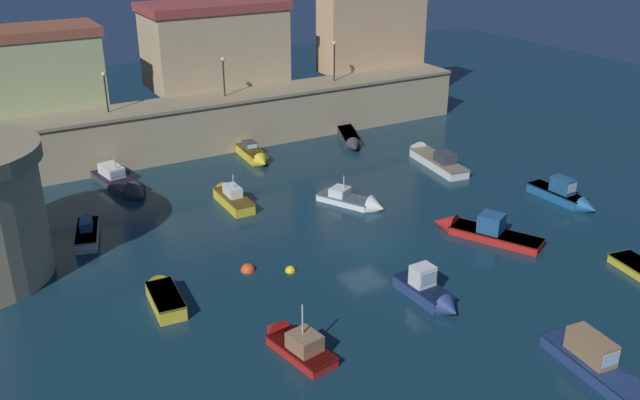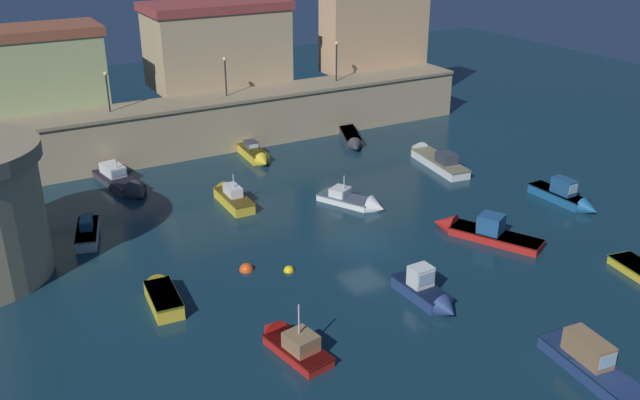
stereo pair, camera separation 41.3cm
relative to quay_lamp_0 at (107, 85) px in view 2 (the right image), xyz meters
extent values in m
plane|color=#112D3D|center=(9.33, -20.71, -6.24)|extent=(112.81, 112.81, 0.00)
cube|color=tan|center=(9.33, 0.00, -4.26)|extent=(43.44, 3.82, 3.96)
cube|color=gray|center=(9.33, 0.00, -2.16)|extent=(43.44, 4.12, 0.24)
cube|color=#A9B67A|center=(-4.66, 4.44, 0.45)|extent=(10.52, 5.06, 5.47)
cube|color=brown|center=(-4.66, 4.44, 3.54)|extent=(10.94, 5.27, 0.70)
cube|color=tan|center=(10.67, 4.91, 0.87)|extent=(11.46, 6.00, 6.31)
cube|color=#933938|center=(10.67, 4.91, 4.37)|extent=(11.92, 6.24, 0.70)
cube|color=tan|center=(25.80, 3.46, 2.04)|extent=(10.30, 3.09, 8.66)
cylinder|color=black|center=(0.00, 0.00, -0.69)|extent=(0.12, 0.12, 2.71)
sphere|color=#F9D172|center=(0.00, 0.00, 0.82)|extent=(0.32, 0.32, 0.32)
cylinder|color=black|center=(9.33, 0.00, -0.63)|extent=(0.12, 0.12, 2.82)
sphere|color=#F9D172|center=(9.33, 0.00, 0.93)|extent=(0.32, 0.32, 0.32)
cylinder|color=black|center=(19.63, 0.00, -0.47)|extent=(0.12, 0.12, 3.14)
sphere|color=#F9D172|center=(19.63, 0.00, 1.25)|extent=(0.32, 0.32, 0.32)
cube|color=#333338|center=(-0.99, -3.85, -5.96)|extent=(2.79, 6.19, 0.55)
cone|color=#333338|center=(-0.36, -7.44, -5.96)|extent=(1.90, 1.67, 1.69)
cube|color=black|center=(-0.99, -3.85, -5.73)|extent=(2.84, 6.32, 0.08)
cube|color=silver|center=(-1.05, -3.49, -5.33)|extent=(1.54, 2.27, 0.71)
cube|color=#99B7C6|center=(-0.87, -4.52, -5.29)|extent=(1.07, 0.25, 0.43)
cylinder|color=#B2B2B7|center=(-0.92, -4.25, -4.87)|extent=(0.08, 0.08, 1.63)
cube|color=#195689|center=(24.27, -21.65, -5.92)|extent=(1.41, 4.20, 0.63)
cone|color=#195689|center=(24.36, -24.25, -5.92)|extent=(1.24, 1.20, 1.20)
cube|color=#0A2235|center=(24.27, -21.65, -5.65)|extent=(1.44, 4.28, 0.08)
cube|color=navy|center=(24.28, -22.03, -5.08)|extent=(0.94, 1.57, 1.05)
cube|color=#99B7C6|center=(24.31, -22.81, -5.03)|extent=(0.80, 0.09, 0.63)
cube|color=red|center=(0.84, -28.51, -6.00)|extent=(1.99, 3.60, 0.48)
cone|color=red|center=(0.47, -26.41, -6.00)|extent=(1.50, 1.17, 1.36)
cube|color=#690E09|center=(0.84, -28.51, -5.80)|extent=(2.03, 3.68, 0.08)
cube|color=olive|center=(0.88, -28.76, -5.39)|extent=(1.39, 1.54, 0.75)
cube|color=#99B7C6|center=(0.76, -28.09, -5.35)|extent=(1.06, 0.24, 0.45)
cylinder|color=#B2B2B7|center=(0.86, -28.62, -4.66)|extent=(0.08, 0.08, 2.20)
cube|color=#333338|center=(18.80, -3.69, -5.88)|extent=(2.97, 4.89, 0.72)
cone|color=#333338|center=(17.68, -6.47, -5.88)|extent=(1.62, 1.69, 1.21)
cube|color=black|center=(18.80, -3.69, -5.56)|extent=(3.03, 4.99, 0.08)
cube|color=white|center=(21.26, -12.76, -5.90)|extent=(2.37, 6.15, 0.69)
cone|color=white|center=(21.73, -9.14, -5.90)|extent=(1.70, 1.59, 1.53)
cube|color=#777053|center=(21.26, -12.76, -5.60)|extent=(2.42, 6.27, 0.08)
cube|color=#333842|center=(21.15, -13.63, -5.18)|extent=(1.37, 1.58, 0.75)
cube|color=white|center=(11.53, -15.05, -6.01)|extent=(3.10, 4.04, 0.46)
cone|color=white|center=(12.62, -17.14, -6.01)|extent=(1.78, 1.61, 1.46)
cube|color=slate|center=(11.53, -15.05, -5.82)|extent=(3.16, 4.12, 0.08)
cube|color=silver|center=(11.32, -14.63, -5.51)|extent=(1.59, 1.53, 0.54)
cube|color=#99B7C6|center=(11.57, -15.12, -5.49)|extent=(1.01, 0.56, 0.32)
cylinder|color=#B2B2B7|center=(11.45, -14.90, -5.05)|extent=(0.08, 0.08, 1.46)
cube|color=gold|center=(-3.11, -21.66, -5.85)|extent=(1.59, 3.32, 0.79)
cone|color=gold|center=(-2.94, -19.65, -5.85)|extent=(1.33, 1.00, 1.26)
cube|color=#556216|center=(-3.11, -21.66, -5.50)|extent=(1.62, 3.39, 0.08)
cube|color=red|center=(16.33, -24.29, -5.98)|extent=(3.82, 5.49, 0.51)
cone|color=red|center=(14.81, -21.32, -5.98)|extent=(1.95, 1.92, 1.47)
cube|color=#5F0E08|center=(16.33, -24.29, -5.77)|extent=(3.90, 5.60, 0.08)
cube|color=navy|center=(16.16, -23.96, -5.18)|extent=(1.76, 1.78, 1.09)
cube|color=#99B7C6|center=(15.86, -23.37, -5.13)|extent=(1.06, 0.58, 0.66)
cube|color=navy|center=(8.60, -27.22, -5.90)|extent=(1.41, 3.37, 0.67)
cone|color=navy|center=(8.65, -29.30, -5.90)|extent=(1.28, 0.97, 1.26)
cube|color=#12203D|center=(8.60, -27.22, -5.61)|extent=(1.44, 3.44, 0.08)
cube|color=silver|center=(8.59, -27.13, -5.04)|extent=(1.14, 0.96, 1.05)
cube|color=#99B7C6|center=(8.61, -27.59, -4.99)|extent=(1.00, 0.09, 0.63)
cube|color=silver|center=(-4.76, -12.06, -5.90)|extent=(2.15, 3.97, 0.68)
cone|color=silver|center=(-4.14, -9.77, -5.90)|extent=(1.38, 1.32, 1.14)
cube|color=slate|center=(-4.76, -12.06, -5.60)|extent=(2.19, 4.05, 0.08)
cube|color=navy|center=(-4.73, -11.94, -5.28)|extent=(1.00, 1.38, 0.57)
cube|color=#99B7C6|center=(-4.57, -11.35, -5.25)|extent=(0.62, 0.22, 0.34)
cube|color=navy|center=(11.08, -36.14, -5.94)|extent=(2.10, 5.76, 0.61)
cube|color=#0D2031|center=(11.08, -36.14, -5.67)|extent=(2.14, 5.88, 0.08)
cube|color=olive|center=(11.14, -35.52, -5.11)|extent=(1.22, 2.25, 1.04)
cube|color=#99B7C6|center=(11.03, -36.60, -5.06)|extent=(0.90, 0.15, 0.62)
cube|color=gold|center=(9.79, -3.81, -5.88)|extent=(1.48, 3.67, 0.73)
cone|color=gold|center=(9.66, -6.06, -5.88)|extent=(1.28, 1.08, 1.22)
cube|color=#524813|center=(9.79, -3.81, -5.55)|extent=(1.51, 3.75, 0.08)
cube|color=#333842|center=(9.81, -3.42, -5.24)|extent=(0.94, 1.23, 0.53)
cube|color=#99B7C6|center=(9.78, -4.01, -5.22)|extent=(0.80, 0.10, 0.32)
cube|color=gold|center=(4.82, -11.76, -5.87)|extent=(1.42, 4.01, 0.75)
cone|color=gold|center=(4.85, -9.26, -5.87)|extent=(1.31, 1.13, 1.30)
cube|color=brown|center=(4.82, -11.76, -5.53)|extent=(1.45, 4.09, 0.08)
cube|color=silver|center=(4.82, -11.67, -5.18)|extent=(0.86, 1.55, 0.63)
cylinder|color=#B2B2B7|center=(4.82, -11.88, -4.73)|extent=(0.08, 0.08, 1.52)
sphere|color=yellow|center=(3.97, -21.48, -6.24)|extent=(0.59, 0.59, 0.59)
sphere|color=#EA4C19|center=(1.98, -20.25, -6.24)|extent=(0.79, 0.79, 0.79)
camera|label=1|loc=(-11.17, -51.05, 12.33)|focal=38.81mm
camera|label=2|loc=(-10.81, -51.25, 12.33)|focal=38.81mm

